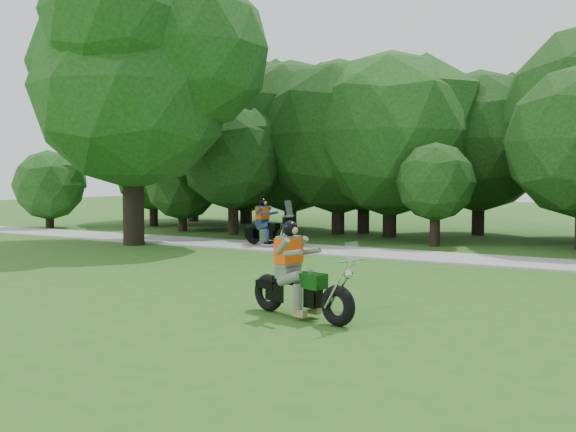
% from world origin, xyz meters
% --- Properties ---
extents(ground, '(100.00, 100.00, 0.00)m').
position_xyz_m(ground, '(0.00, 0.00, 0.00)').
color(ground, '#295C1A').
rests_on(ground, ground).
extents(walkway, '(60.00, 2.20, 0.06)m').
position_xyz_m(walkway, '(0.00, 8.00, 0.03)').
color(walkway, gray).
rests_on(walkway, ground).
extents(tree_line, '(40.79, 11.64, 7.86)m').
position_xyz_m(tree_line, '(-0.07, 14.65, 3.73)').
color(tree_line, black).
rests_on(tree_line, ground).
extents(big_tree_west, '(8.64, 6.56, 9.96)m').
position_xyz_m(big_tree_west, '(-10.54, 6.85, 5.76)').
color(big_tree_west, black).
rests_on(big_tree_west, ground).
extents(chopper_motorcycle, '(2.11, 0.92, 1.53)m').
position_xyz_m(chopper_motorcycle, '(-0.64, -0.32, 0.56)').
color(chopper_motorcycle, black).
rests_on(chopper_motorcycle, ground).
extents(touring_motorcycle, '(1.94, 0.89, 1.49)m').
position_xyz_m(touring_motorcycle, '(-6.37, 7.98, 0.60)').
color(touring_motorcycle, black).
rests_on(touring_motorcycle, walkway).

